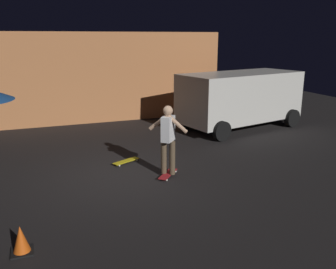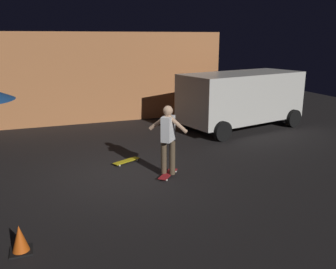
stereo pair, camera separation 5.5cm
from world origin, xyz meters
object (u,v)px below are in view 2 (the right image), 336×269
object	(u,v)px
skateboard_ridden	(168,174)
traffic_cone	(20,240)
skater	(168,135)
parked_van	(242,97)
skateboard_spare	(126,161)

from	to	relation	value
skateboard_ridden	traffic_cone	bearing A→B (deg)	-145.77
skater	traffic_cone	world-z (taller)	skater
skater	skateboard_ridden	bearing A→B (deg)	-90.00
parked_van	skater	bearing A→B (deg)	-138.92
skateboard_ridden	skateboard_spare	world-z (taller)	same
skateboard_ridden	skateboard_spare	bearing A→B (deg)	119.46
skater	traffic_cone	bearing A→B (deg)	-145.77
parked_van	skateboard_ridden	world-z (taller)	parked_van
skater	traffic_cone	size ratio (longest dim) A/B	3.63
skateboard_ridden	traffic_cone	distance (m)	3.97
skater	skateboard_spare	bearing A→B (deg)	119.46
traffic_cone	skateboard_spare	bearing A→B (deg)	53.94
parked_van	skateboard_ridden	bearing A→B (deg)	-138.92
skateboard_spare	skateboard_ridden	bearing A→B (deg)	-60.54
parked_van	skateboard_spare	distance (m)	5.58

